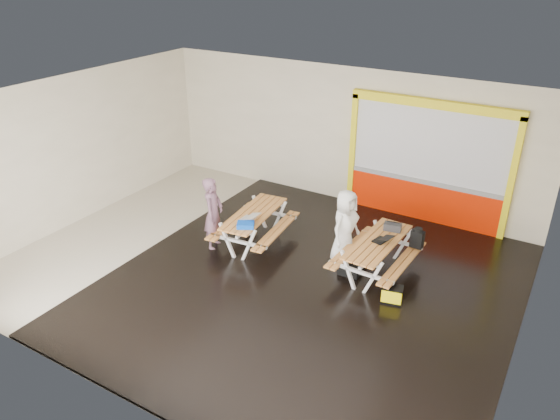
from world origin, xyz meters
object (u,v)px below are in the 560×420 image
Objects in this scene: picnic_table_right at (377,249)px; person_right at (345,226)px; laptop_right at (383,239)px; fluke_bag at (392,294)px; laptop_left at (249,218)px; toolbox at (393,227)px; dark_case at (350,270)px; blue_pouch at (246,225)px; backpack at (417,238)px; person_left at (213,214)px; picnic_table_left at (254,220)px.

person_right is (-0.79, 0.16, 0.22)m from picnic_table_right.
laptop_right is 0.97× the size of fluke_bag.
laptop_left is 1.08× the size of toolbox.
laptop_right is at bearing 31.52° from dark_case.
blue_pouch is 3.52m from backpack.
blue_pouch is (-1.79, -1.02, 0.01)m from person_right.
laptop_left is (0.79, 0.19, 0.02)m from person_left.
laptop_right is at bearing 18.16° from blue_pouch.
picnic_table_left reaches higher than dark_case.
picnic_table_right is 4.88× the size of laptop_right.
picnic_table_left is at bearing 170.51° from fluke_bag.
blue_pouch is (0.11, -0.28, -0.00)m from laptop_left.
laptop_left is at bearing -74.04° from picnic_table_left.
toolbox is at bearing 22.33° from laptop_left.
person_left reaches higher than toolbox.
dark_case is (2.15, 0.56, -0.72)m from blue_pouch.
person_right is at bearing -155.29° from toolbox.
blue_pouch is 0.93× the size of toolbox.
fluke_bag is (3.32, -0.21, -0.64)m from laptop_left.
laptop_right is (0.08, 0.01, 0.23)m from picnic_table_right.
toolbox is at bearing -85.89° from person_left.
picnic_table_left is at bearing -67.08° from person_left.
picnic_table_right reaches higher than fluke_bag.
person_left is at bearing 118.91° from person_right.
toolbox reaches higher than picnic_table_right.
person_right reaches higher than backpack.
toolbox reaches higher than fluke_bag.
person_left reaches higher than picnic_table_right.
person_right is 3.82× the size of laptop_right.
laptop_left is 0.97× the size of laptop_right.
picnic_table_right is at bearing 18.44° from blue_pouch.
picnic_table_right is at bearing -133.59° from backpack.
picnic_table_right is at bearing 35.00° from dark_case.
picnic_table_left is 1.03× the size of picnic_table_right.
blue_pouch is at bearing 129.45° from person_right.
picnic_table_left is 6.07× the size of blue_pouch.
laptop_right is 1.12× the size of toolbox.
fluke_bag is at bearing -113.91° from person_right.
laptop_right is at bearing 12.04° from laptop_left.
dark_case is (2.26, 0.28, -0.72)m from laptop_left.
person_right reaches higher than toolbox.
picnic_table_right is 1.28× the size of person_right.
toolbox is at bearing 81.08° from picnic_table_right.
picnic_table_left is at bearing -164.96° from toolbox.
backpack is at bearing 7.47° from toolbox.
picnic_table_right is (2.80, 0.21, -0.00)m from picnic_table_left.
toolbox reaches higher than laptop_left.
toolbox reaches higher than laptop_right.
picnic_table_left is 3.50m from backpack.
picnic_table_right is at bearing -91.69° from person_right.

